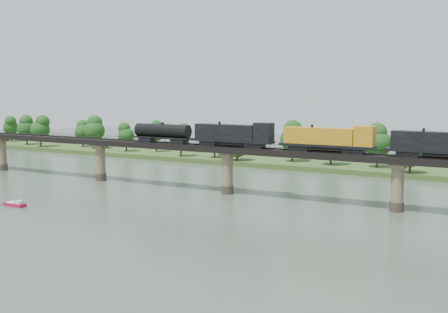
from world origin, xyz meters
The scene contains 7 objects.
ground centered at (0.00, 0.00, 0.00)m, with size 400.00×400.00×0.00m, color #394839.
far_bank centered at (0.00, 85.00, 0.80)m, with size 300.00×24.00×1.60m, color #334F1F.
bridge centered at (0.00, 30.00, 5.46)m, with size 236.00×30.00×11.50m.
bridge_superstructure centered at (0.00, 30.00, 11.79)m, with size 220.00×4.90×0.75m.
far_treeline centered at (-8.21, 80.52, 8.83)m, with size 289.06×17.54×13.60m.
freight_train centered at (16.98, 30.00, 14.33)m, with size 85.99×3.35×5.92m.
motorboat centered at (-32.69, -5.31, 0.49)m, with size 5.14×1.90×1.43m.
Camera 1 is at (64.80, -86.57, 25.14)m, focal length 45.00 mm.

